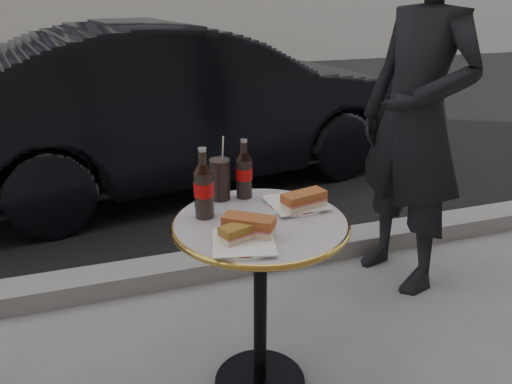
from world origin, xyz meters
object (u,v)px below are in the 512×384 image
object	(u,v)px
cola_bottle_right	(244,169)
cola_glass	(220,179)
bistro_table	(260,309)
plate_right	(296,204)
plate_left	(244,244)
cola_bottle_left	(203,183)
pedestrian	(416,120)
parked_car	(187,105)

from	to	relation	value
cola_bottle_right	cola_glass	world-z (taller)	cola_bottle_right
bistro_table	plate_right	size ratio (longest dim) A/B	3.46
plate_left	cola_bottle_left	world-z (taller)	cola_bottle_left
plate_right	cola_bottle_left	bearing A→B (deg)	177.93
pedestrian	cola_bottle_right	bearing A→B (deg)	-85.30
bistro_table	pedestrian	bearing A→B (deg)	29.06
plate_right	cola_bottle_left	xyz separation A→B (m)	(-0.34, 0.01, 0.12)
plate_right	cola_bottle_right	bearing A→B (deg)	137.78
cola_bottle_left	cola_bottle_right	xyz separation A→B (m)	(0.19, 0.13, -0.01)
cola_bottle_left	cola_glass	size ratio (longest dim) A/B	1.57
cola_bottle_right	parked_car	bearing A→B (deg)	84.88
bistro_table	cola_glass	world-z (taller)	cola_glass
cola_glass	pedestrian	world-z (taller)	pedestrian
plate_left	pedestrian	bearing A→B (deg)	32.73
cola_bottle_left	cola_bottle_right	world-z (taller)	cola_bottle_left
cola_bottle_right	pedestrian	xyz separation A→B (m)	(0.99, 0.33, 0.04)
plate_left	bistro_table	bearing A→B (deg)	55.14
cola_glass	parked_car	distance (m)	2.21
plate_left	plate_right	world-z (taller)	same
parked_car	plate_left	bearing A→B (deg)	163.02
bistro_table	plate_left	xyz separation A→B (m)	(-0.11, -0.16, 0.37)
plate_right	cola_bottle_right	world-z (taller)	cola_bottle_right
parked_car	cola_glass	bearing A→B (deg)	162.48
cola_bottle_left	pedestrian	xyz separation A→B (m)	(1.18, 0.46, 0.02)
bistro_table	pedestrian	world-z (taller)	pedestrian
parked_car	bistro_table	bearing A→B (deg)	165.14
plate_right	pedestrian	world-z (taller)	pedestrian
bistro_table	plate_left	distance (m)	0.42
cola_bottle_left	parked_car	bearing A→B (deg)	80.67
cola_bottle_left	pedestrian	size ratio (longest dim) A/B	0.14
cola_bottle_left	plate_left	bearing A→B (deg)	-75.03
cola_glass	parked_car	world-z (taller)	parked_car
plate_left	plate_right	size ratio (longest dim) A/B	0.96
plate_right	cola_bottle_right	size ratio (longest dim) A/B	0.92
plate_left	cola_glass	bearing A→B (deg)	86.11
bistro_table	plate_right	world-z (taller)	plate_right
plate_left	cola_bottle_left	bearing A→B (deg)	104.97
bistro_table	plate_left	size ratio (longest dim) A/B	3.60
bistro_table	cola_bottle_left	world-z (taller)	cola_bottle_left
pedestrian	cola_glass	bearing A→B (deg)	-87.24
plate_right	cola_glass	xyz separation A→B (m)	(-0.25, 0.15, 0.07)
plate_left	cola_glass	world-z (taller)	cola_glass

